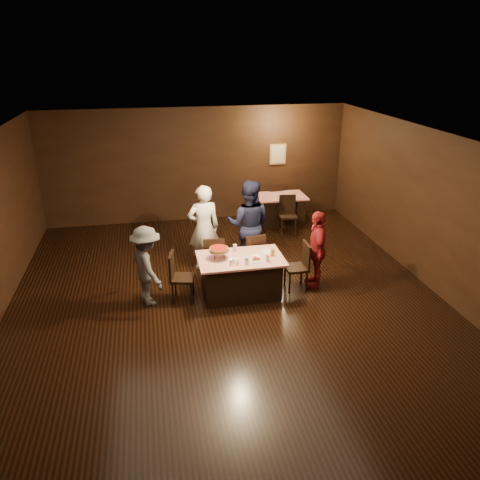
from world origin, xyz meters
name	(u,v)px	position (x,y,z in m)	size (l,w,h in m)	color
room	(231,198)	(0.00, 0.01, 2.14)	(10.00, 10.04, 3.02)	black
main_table	(241,276)	(0.29, 0.60, 0.39)	(1.60, 1.00, 0.77)	#B11C0B
back_table	(280,209)	(2.10, 4.20, 0.39)	(1.30, 0.90, 0.77)	red
chair_far_left	(214,257)	(-0.11, 1.35, 0.47)	(0.42, 0.42, 0.95)	black
chair_far_right	(252,254)	(0.69, 1.35, 0.47)	(0.42, 0.42, 0.95)	black
chair_end_left	(182,277)	(-0.81, 0.60, 0.47)	(0.42, 0.42, 0.95)	black
chair_end_right	(296,267)	(1.39, 0.60, 0.47)	(0.42, 0.42, 0.95)	black
chair_back_near	(288,215)	(2.10, 3.50, 0.47)	(0.42, 0.42, 0.95)	black
chair_back_far	(274,200)	(2.10, 4.80, 0.47)	(0.42, 0.42, 0.95)	black
diner_white_jacket	(204,228)	(-0.23, 1.89, 0.92)	(0.67, 0.44, 1.84)	white
diner_navy_hoodie	(249,225)	(0.70, 1.77, 0.96)	(0.93, 0.73, 1.92)	black
diner_grey_knit	(147,266)	(-1.43, 0.61, 0.75)	(0.97, 0.56, 1.51)	#505054
diner_red_shirt	(317,249)	(1.81, 0.67, 0.78)	(0.91, 0.38, 1.56)	maroon
pizza_stand	(219,249)	(-0.11, 0.65, 0.95)	(0.38, 0.38, 0.22)	black
plate_with_slice	(256,259)	(0.54, 0.42, 0.80)	(0.25, 0.25, 0.06)	white
plate_empty	(267,252)	(0.84, 0.75, 0.78)	(0.25, 0.25, 0.01)	white
glass_front_left	(247,261)	(0.34, 0.30, 0.84)	(0.08, 0.08, 0.14)	silver
glass_front_right	(267,258)	(0.74, 0.35, 0.84)	(0.08, 0.08, 0.14)	silver
glass_amber	(272,253)	(0.89, 0.55, 0.84)	(0.08, 0.08, 0.14)	#BF7F26
glass_back	(235,248)	(0.24, 0.90, 0.84)	(0.08, 0.08, 0.14)	silver
condiments	(234,262)	(0.11, 0.32, 0.82)	(0.17, 0.10, 0.09)	silver
napkin_center	(256,256)	(0.59, 0.60, 0.77)	(0.16, 0.16, 0.01)	white
napkin_left	(233,259)	(0.14, 0.55, 0.77)	(0.16, 0.16, 0.01)	white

